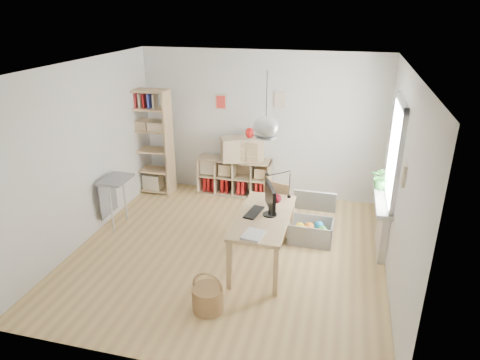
% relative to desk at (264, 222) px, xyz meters
% --- Properties ---
extents(ground, '(4.50, 4.50, 0.00)m').
position_rel_desk_xyz_m(ground, '(-0.55, 0.15, -0.66)').
color(ground, tan).
rests_on(ground, ground).
extents(room_shell, '(4.50, 4.50, 4.50)m').
position_rel_desk_xyz_m(room_shell, '(-0.00, 0.00, 1.34)').
color(room_shell, white).
rests_on(room_shell, ground).
extents(window_unit, '(0.07, 1.16, 1.46)m').
position_rel_desk_xyz_m(window_unit, '(1.68, 0.75, 0.89)').
color(window_unit, white).
rests_on(window_unit, ground).
extents(radiator, '(0.10, 0.80, 0.80)m').
position_rel_desk_xyz_m(radiator, '(1.64, 0.75, -0.26)').
color(radiator, silver).
rests_on(radiator, ground).
extents(windowsill, '(0.22, 1.20, 0.06)m').
position_rel_desk_xyz_m(windowsill, '(1.59, 0.75, 0.17)').
color(windowsill, silver).
rests_on(windowsill, radiator).
extents(desk, '(0.70, 1.50, 0.75)m').
position_rel_desk_xyz_m(desk, '(0.00, 0.00, 0.00)').
color(desk, tan).
rests_on(desk, ground).
extents(cube_shelf, '(1.40, 0.38, 0.72)m').
position_rel_desk_xyz_m(cube_shelf, '(-1.02, 2.23, -0.36)').
color(cube_shelf, tan).
rests_on(cube_shelf, ground).
extents(tall_bookshelf, '(0.80, 0.38, 2.00)m').
position_rel_desk_xyz_m(tall_bookshelf, '(-2.59, 1.95, 0.43)').
color(tall_bookshelf, tan).
rests_on(tall_bookshelf, ground).
extents(side_table, '(0.40, 0.55, 0.85)m').
position_rel_desk_xyz_m(side_table, '(-2.59, 0.50, 0.01)').
color(side_table, gray).
rests_on(side_table, ground).
extents(chair, '(0.54, 0.54, 0.90)m').
position_rel_desk_xyz_m(chair, '(-0.00, 0.71, -0.14)').
color(chair, gray).
rests_on(chair, ground).
extents(wicker_basket, '(0.38, 0.38, 0.53)m').
position_rel_desk_xyz_m(wicker_basket, '(-0.44, -1.17, -0.49)').
color(wicker_basket, '#A17D48').
rests_on(wicker_basket, ground).
extents(storage_chest, '(0.69, 0.77, 0.71)m').
position_rel_desk_xyz_m(storage_chest, '(0.61, 0.83, -0.43)').
color(storage_chest, '#B5B5B0').
rests_on(storage_chest, ground).
extents(monitor, '(0.23, 0.47, 0.43)m').
position_rel_desk_xyz_m(monitor, '(0.08, 0.04, 0.33)').
color(monitor, black).
rests_on(monitor, desk).
extents(keyboard, '(0.23, 0.44, 0.02)m').
position_rel_desk_xyz_m(keyboard, '(-0.15, 0.04, 0.10)').
color(keyboard, black).
rests_on(keyboard, desk).
extents(task_lamp, '(0.39, 0.14, 0.41)m').
position_rel_desk_xyz_m(task_lamp, '(0.06, 0.62, 0.37)').
color(task_lamp, black).
rests_on(task_lamp, desk).
extents(yarn_ball, '(0.14, 0.14, 0.14)m').
position_rel_desk_xyz_m(yarn_ball, '(0.10, 0.44, 0.16)').
color(yarn_ball, '#460912').
rests_on(yarn_ball, desk).
extents(paper_tray, '(0.29, 0.33, 0.03)m').
position_rel_desk_xyz_m(paper_tray, '(-0.02, -0.58, 0.11)').
color(paper_tray, silver).
rests_on(paper_tray, desk).
extents(drawer_chest, '(0.84, 0.63, 0.44)m').
position_rel_desk_xyz_m(drawer_chest, '(-0.85, 2.19, 0.28)').
color(drawer_chest, tan).
rests_on(drawer_chest, cube_shelf).
extents(red_vase, '(0.16, 0.16, 0.19)m').
position_rel_desk_xyz_m(red_vase, '(-0.71, 2.19, 0.60)').
color(red_vase, maroon).
rests_on(red_vase, drawer_chest).
extents(potted_plant, '(0.36, 0.33, 0.35)m').
position_rel_desk_xyz_m(potted_plant, '(1.57, 1.10, 0.38)').
color(potted_plant, '#2B6A27').
rests_on(potted_plant, windowsill).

